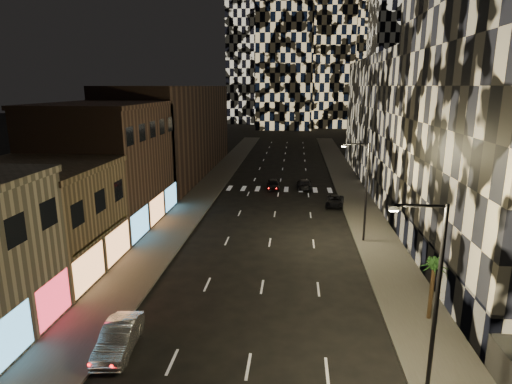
% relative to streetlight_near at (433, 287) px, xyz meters
% --- Properties ---
extents(sidewalk_left, '(4.00, 120.00, 0.15)m').
position_rel_streetlight_near_xyz_m(sidewalk_left, '(-18.35, 40.00, -5.28)').
color(sidewalk_left, '#47443F').
rests_on(sidewalk_left, ground).
extents(sidewalk_right, '(4.00, 120.00, 0.15)m').
position_rel_streetlight_near_xyz_m(sidewalk_right, '(1.65, 40.00, -5.28)').
color(sidewalk_right, '#47443F').
rests_on(sidewalk_right, ground).
extents(curb_left, '(0.20, 120.00, 0.15)m').
position_rel_streetlight_near_xyz_m(curb_left, '(-16.25, 40.00, -5.28)').
color(curb_left, '#4C4C47').
rests_on(curb_left, ground).
extents(curb_right, '(0.20, 120.00, 0.15)m').
position_rel_streetlight_near_xyz_m(curb_right, '(-0.45, 40.00, -5.28)').
color(curb_right, '#4C4C47').
rests_on(curb_right, ground).
extents(retail_tan, '(10.00, 10.00, 8.00)m').
position_rel_streetlight_near_xyz_m(retail_tan, '(-25.35, 11.00, -1.35)').
color(retail_tan, '#7D684B').
rests_on(retail_tan, ground).
extents(retail_brown, '(10.00, 15.00, 12.00)m').
position_rel_streetlight_near_xyz_m(retail_brown, '(-25.35, 23.50, 0.65)').
color(retail_brown, '#4A342A').
rests_on(retail_brown, ground).
extents(retail_filler_left, '(10.00, 40.00, 14.00)m').
position_rel_streetlight_near_xyz_m(retail_filler_left, '(-25.35, 50.00, 1.65)').
color(retail_filler_left, '#4A342A').
rests_on(retail_filler_left, ground).
extents(midrise_base, '(0.60, 25.00, 3.00)m').
position_rel_streetlight_near_xyz_m(midrise_base, '(3.95, 14.50, -3.85)').
color(midrise_base, '#383838').
rests_on(midrise_base, ground).
extents(midrise_filler_right, '(16.00, 40.00, 18.00)m').
position_rel_streetlight_near_xyz_m(midrise_filler_right, '(11.65, 47.00, 3.65)').
color(midrise_filler_right, '#232326').
rests_on(midrise_filler_right, ground).
extents(streetlight_near, '(2.55, 0.25, 9.00)m').
position_rel_streetlight_near_xyz_m(streetlight_near, '(0.00, 0.00, 0.00)').
color(streetlight_near, black).
rests_on(streetlight_near, sidewalk_right).
extents(streetlight_far, '(2.55, 0.25, 9.00)m').
position_rel_streetlight_near_xyz_m(streetlight_far, '(0.00, 20.00, 0.00)').
color(streetlight_far, black).
rests_on(streetlight_far, sidewalk_right).
extents(car_silver_parked, '(2.02, 4.76, 1.53)m').
position_rel_streetlight_near_xyz_m(car_silver_parked, '(-15.47, 1.73, -4.59)').
color(car_silver_parked, '#A6A6AC').
rests_on(car_silver_parked, ground).
extents(car_dark_midlane, '(2.02, 4.26, 1.41)m').
position_rel_streetlight_near_xyz_m(car_dark_midlane, '(-9.15, 39.85, -4.65)').
color(car_dark_midlane, black).
rests_on(car_dark_midlane, ground).
extents(car_dark_oncoming, '(2.04, 4.77, 1.37)m').
position_rel_streetlight_near_xyz_m(car_dark_oncoming, '(-4.85, 40.53, -4.67)').
color(car_dark_oncoming, black).
rests_on(car_dark_oncoming, ground).
extents(car_dark_rightlane, '(2.59, 4.62, 1.22)m').
position_rel_streetlight_near_xyz_m(car_dark_rightlane, '(-1.35, 32.00, -4.74)').
color(car_dark_rightlane, black).
rests_on(car_dark_rightlane, ground).
extents(palm_tree, '(1.96, 2.01, 3.93)m').
position_rel_streetlight_near_xyz_m(palm_tree, '(2.19, 6.49, -1.96)').
color(palm_tree, '#47331E').
rests_on(palm_tree, sidewalk_right).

